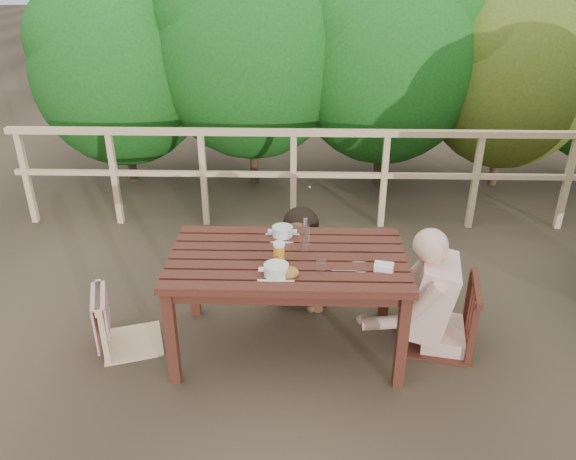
{
  "coord_description": "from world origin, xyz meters",
  "views": [
    {
      "loc": [
        0.09,
        -3.19,
        2.51
      ],
      "look_at": [
        0.0,
        0.05,
        0.9
      ],
      "focal_mm": 34.7,
      "sensor_mm": 36.0,
      "label": 1
    }
  ],
  "objects_px": {
    "chair_left": "(126,294)",
    "butter_tub": "(384,268)",
    "chair_far": "(305,244)",
    "soup_far": "(282,232)",
    "diner_right": "(454,253)",
    "table": "(288,303)",
    "tumbler": "(321,267)",
    "soup_near": "(276,271)",
    "woman": "(305,223)",
    "bread_roll": "(289,272)",
    "chair_right": "(445,284)",
    "bottle": "(305,236)",
    "beer_glass": "(279,253)"
  },
  "relations": [
    {
      "from": "chair_far",
      "to": "soup_far",
      "type": "bearing_deg",
      "value": -98.08
    },
    {
      "from": "chair_right",
      "to": "diner_right",
      "type": "distance_m",
      "value": 0.25
    },
    {
      "from": "diner_right",
      "to": "chair_far",
      "type": "bearing_deg",
      "value": 67.84
    },
    {
      "from": "diner_right",
      "to": "bread_roll",
      "type": "bearing_deg",
      "value": 118.03
    },
    {
      "from": "bread_roll",
      "to": "chair_far",
      "type": "bearing_deg",
      "value": 83.98
    },
    {
      "from": "soup_near",
      "to": "beer_glass",
      "type": "relative_size",
      "value": 1.75
    },
    {
      "from": "woman",
      "to": "butter_tub",
      "type": "xyz_separation_m",
      "value": [
        0.49,
        -0.91,
        0.13
      ]
    },
    {
      "from": "soup_far",
      "to": "bottle",
      "type": "xyz_separation_m",
      "value": [
        0.16,
        -0.23,
        0.09
      ]
    },
    {
      "from": "tumbler",
      "to": "bread_roll",
      "type": "bearing_deg",
      "value": -160.87
    },
    {
      "from": "table",
      "to": "beer_glass",
      "type": "xyz_separation_m",
      "value": [
        -0.05,
        -0.07,
        0.44
      ]
    },
    {
      "from": "table",
      "to": "woman",
      "type": "bearing_deg",
      "value": 81.19
    },
    {
      "from": "bottle",
      "to": "tumbler",
      "type": "distance_m",
      "value": 0.28
    },
    {
      "from": "chair_right",
      "to": "table",
      "type": "bearing_deg",
      "value": -74.65
    },
    {
      "from": "diner_right",
      "to": "beer_glass",
      "type": "xyz_separation_m",
      "value": [
        -1.16,
        -0.16,
        0.07
      ]
    },
    {
      "from": "soup_far",
      "to": "beer_glass",
      "type": "xyz_separation_m",
      "value": [
        -0.01,
        -0.37,
        0.03
      ]
    },
    {
      "from": "woman",
      "to": "tumbler",
      "type": "relative_size",
      "value": 15.67
    },
    {
      "from": "chair_left",
      "to": "bottle",
      "type": "distance_m",
      "value": 1.3
    },
    {
      "from": "chair_left",
      "to": "bottle",
      "type": "xyz_separation_m",
      "value": [
        1.23,
        0.07,
        0.43
      ]
    },
    {
      "from": "chair_far",
      "to": "soup_far",
      "type": "xyz_separation_m",
      "value": [
        -0.16,
        -0.44,
        0.32
      ]
    },
    {
      "from": "chair_left",
      "to": "tumbler",
      "type": "bearing_deg",
      "value": -115.94
    },
    {
      "from": "table",
      "to": "chair_far",
      "type": "distance_m",
      "value": 0.74
    },
    {
      "from": "chair_left",
      "to": "butter_tub",
      "type": "bearing_deg",
      "value": -113.47
    },
    {
      "from": "chair_left",
      "to": "soup_near",
      "type": "bearing_deg",
      "value": -121.2
    },
    {
      "from": "table",
      "to": "diner_right",
      "type": "height_order",
      "value": "diner_right"
    },
    {
      "from": "chair_left",
      "to": "bread_roll",
      "type": "xyz_separation_m",
      "value": [
        1.13,
        -0.25,
        0.34
      ]
    },
    {
      "from": "soup_far",
      "to": "bread_roll",
      "type": "relative_size",
      "value": 1.92
    },
    {
      "from": "chair_far",
      "to": "butter_tub",
      "type": "relative_size",
      "value": 7.25
    },
    {
      "from": "diner_right",
      "to": "butter_tub",
      "type": "height_order",
      "value": "diner_right"
    },
    {
      "from": "chair_right",
      "to": "bottle",
      "type": "height_order",
      "value": "bottle"
    },
    {
      "from": "table",
      "to": "butter_tub",
      "type": "bearing_deg",
      "value": -14.99
    },
    {
      "from": "woman",
      "to": "soup_near",
      "type": "distance_m",
      "value": 1.02
    },
    {
      "from": "woman",
      "to": "bread_roll",
      "type": "xyz_separation_m",
      "value": [
        -0.1,
        -1.0,
        0.14
      ]
    },
    {
      "from": "chair_left",
      "to": "butter_tub",
      "type": "height_order",
      "value": "chair_left"
    },
    {
      "from": "soup_near",
      "to": "butter_tub",
      "type": "bearing_deg",
      "value": 7.06
    },
    {
      "from": "chair_far",
      "to": "soup_far",
      "type": "relative_size",
      "value": 3.59
    },
    {
      "from": "soup_far",
      "to": "butter_tub",
      "type": "height_order",
      "value": "soup_far"
    },
    {
      "from": "chair_right",
      "to": "tumbler",
      "type": "bearing_deg",
      "value": -61.92
    },
    {
      "from": "table",
      "to": "tumbler",
      "type": "relative_size",
      "value": 19.84
    },
    {
      "from": "chair_left",
      "to": "chair_right",
      "type": "relative_size",
      "value": 0.87
    },
    {
      "from": "diner_right",
      "to": "soup_far",
      "type": "height_order",
      "value": "diner_right"
    },
    {
      "from": "chair_left",
      "to": "soup_far",
      "type": "distance_m",
      "value": 1.16
    },
    {
      "from": "chair_far",
      "to": "bottle",
      "type": "distance_m",
      "value": 0.78
    },
    {
      "from": "tumbler",
      "to": "butter_tub",
      "type": "bearing_deg",
      "value": 3.11
    },
    {
      "from": "chair_right",
      "to": "soup_far",
      "type": "xyz_separation_m",
      "value": [
        -1.12,
        0.21,
        0.28
      ]
    },
    {
      "from": "beer_glass",
      "to": "chair_right",
      "type": "bearing_deg",
      "value": 7.82
    },
    {
      "from": "butter_tub",
      "to": "chair_left",
      "type": "bearing_deg",
      "value": -172.54
    },
    {
      "from": "butter_tub",
      "to": "table",
      "type": "bearing_deg",
      "value": 177.78
    },
    {
      "from": "table",
      "to": "beer_glass",
      "type": "height_order",
      "value": "beer_glass"
    },
    {
      "from": "chair_far",
      "to": "diner_right",
      "type": "xyz_separation_m",
      "value": [
        0.99,
        -0.65,
        0.29
      ]
    },
    {
      "from": "chair_left",
      "to": "butter_tub",
      "type": "distance_m",
      "value": 1.76
    }
  ]
}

